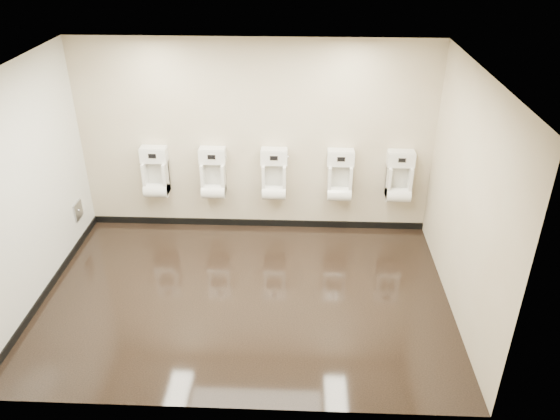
# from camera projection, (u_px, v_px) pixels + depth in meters

# --- Properties ---
(ground) EXTENTS (5.00, 3.50, 0.00)m
(ground) POSITION_uv_depth(u_px,v_px,m) (246.00, 296.00, 6.79)
(ground) COLOR black
(ground) RESTS_ON ground
(ceiling) EXTENTS (5.00, 3.50, 0.00)m
(ceiling) POSITION_uv_depth(u_px,v_px,m) (237.00, 72.00, 5.44)
(ceiling) COLOR white
(back_wall) EXTENTS (5.00, 0.02, 2.80)m
(back_wall) POSITION_uv_depth(u_px,v_px,m) (255.00, 139.00, 7.65)
(back_wall) COLOR beige
(back_wall) RESTS_ON ground
(front_wall) EXTENTS (5.00, 0.02, 2.80)m
(front_wall) POSITION_uv_depth(u_px,v_px,m) (221.00, 292.00, 4.58)
(front_wall) COLOR beige
(front_wall) RESTS_ON ground
(left_wall) EXTENTS (0.02, 3.50, 2.80)m
(left_wall) POSITION_uv_depth(u_px,v_px,m) (24.00, 192.00, 6.21)
(left_wall) COLOR beige
(left_wall) RESTS_ON ground
(right_wall) EXTENTS (0.02, 3.50, 2.80)m
(right_wall) POSITION_uv_depth(u_px,v_px,m) (467.00, 201.00, 6.02)
(right_wall) COLOR beige
(right_wall) RESTS_ON ground
(tile_overlay_left) EXTENTS (0.01, 3.50, 2.80)m
(tile_overlay_left) POSITION_uv_depth(u_px,v_px,m) (24.00, 192.00, 6.21)
(tile_overlay_left) COLOR white
(tile_overlay_left) RESTS_ON ground
(skirting_back) EXTENTS (5.00, 0.02, 0.10)m
(skirting_back) POSITION_uv_depth(u_px,v_px,m) (257.00, 223.00, 8.29)
(skirting_back) COLOR black
(skirting_back) RESTS_ON ground
(skirting_left) EXTENTS (0.02, 3.50, 0.10)m
(skirting_left) POSITION_uv_depth(u_px,v_px,m) (49.00, 288.00, 6.86)
(skirting_left) COLOR black
(skirting_left) RESTS_ON ground
(access_panel) EXTENTS (0.04, 0.25, 0.25)m
(access_panel) POSITION_uv_depth(u_px,v_px,m) (78.00, 210.00, 7.69)
(access_panel) COLOR #9E9EA3
(access_panel) RESTS_ON left_wall
(urinal_0) EXTENTS (0.39, 0.29, 0.72)m
(urinal_0) POSITION_uv_depth(u_px,v_px,m) (156.00, 176.00, 7.85)
(urinal_0) COLOR silver
(urinal_0) RESTS_ON back_wall
(urinal_1) EXTENTS (0.39, 0.29, 0.72)m
(urinal_1) POSITION_uv_depth(u_px,v_px,m) (213.00, 177.00, 7.82)
(urinal_1) COLOR silver
(urinal_1) RESTS_ON back_wall
(urinal_2) EXTENTS (0.39, 0.29, 0.72)m
(urinal_2) POSITION_uv_depth(u_px,v_px,m) (274.00, 178.00, 7.78)
(urinal_2) COLOR silver
(urinal_2) RESTS_ON back_wall
(urinal_3) EXTENTS (0.39, 0.29, 0.72)m
(urinal_3) POSITION_uv_depth(u_px,v_px,m) (340.00, 179.00, 7.75)
(urinal_3) COLOR silver
(urinal_3) RESTS_ON back_wall
(urinal_4) EXTENTS (0.39, 0.29, 0.72)m
(urinal_4) POSITION_uv_depth(u_px,v_px,m) (399.00, 180.00, 7.72)
(urinal_4) COLOR silver
(urinal_4) RESTS_ON back_wall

